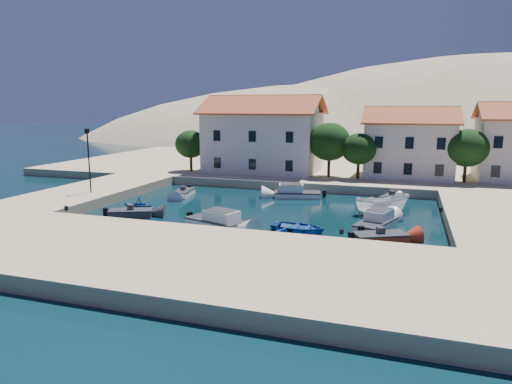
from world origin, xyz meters
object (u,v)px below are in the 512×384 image
(building_mid, at_px, (409,141))
(rowboat_south, at_px, (298,231))
(cabin_cruiser_east, at_px, (376,223))
(building_left, at_px, (264,133))
(lamppost, at_px, (88,154))
(boat_east, at_px, (382,214))
(cabin_cruiser_south, at_px, (215,221))

(building_mid, distance_m, rowboat_south, 26.53)
(rowboat_south, xyz_separation_m, cabin_cruiser_east, (5.56, 2.49, 0.48))
(building_left, height_order, rowboat_south, building_left)
(lamppost, height_order, boat_east, lamppost)
(lamppost, height_order, rowboat_south, lamppost)
(lamppost, relative_size, boat_east, 1.25)
(cabin_cruiser_south, xyz_separation_m, cabin_cruiser_east, (12.03, 3.35, 0.00))
(building_mid, relative_size, cabin_cruiser_east, 2.10)
(rowboat_south, bearing_deg, lamppost, 85.72)
(building_left, distance_m, rowboat_south, 26.63)
(cabin_cruiser_east, bearing_deg, rowboat_south, 132.88)
(cabin_cruiser_east, bearing_deg, cabin_cruiser_south, 124.29)
(building_left, relative_size, lamppost, 2.36)
(cabin_cruiser_south, height_order, rowboat_south, cabin_cruiser_south)
(lamppost, bearing_deg, boat_east, 7.69)
(building_mid, distance_m, boat_east, 18.16)
(cabin_cruiser_south, relative_size, cabin_cruiser_east, 1.05)
(cabin_cruiser_south, xyz_separation_m, rowboat_south, (6.47, 0.86, -0.48))
(building_left, xyz_separation_m, cabin_cruiser_south, (3.80, -24.70, -5.46))
(rowboat_south, bearing_deg, cabin_cruiser_south, 103.27)
(building_left, height_order, cabin_cruiser_east, building_left)
(building_mid, distance_m, cabin_cruiser_east, 22.95)
(building_left, height_order, boat_east, building_left)
(building_left, relative_size, rowboat_south, 3.50)
(lamppost, height_order, cabin_cruiser_east, lamppost)
(building_left, xyz_separation_m, building_mid, (18.00, 1.00, -0.71))
(building_left, height_order, building_mid, building_left)
(cabin_cruiser_south, xyz_separation_m, boat_east, (12.21, 8.41, -0.48))
(building_mid, bearing_deg, cabin_cruiser_east, -95.54)
(rowboat_south, distance_m, cabin_cruiser_east, 6.11)
(building_mid, xyz_separation_m, rowboat_south, (-7.73, -24.84, -5.22))
(rowboat_south, xyz_separation_m, boat_east, (5.74, 7.55, 0.00))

